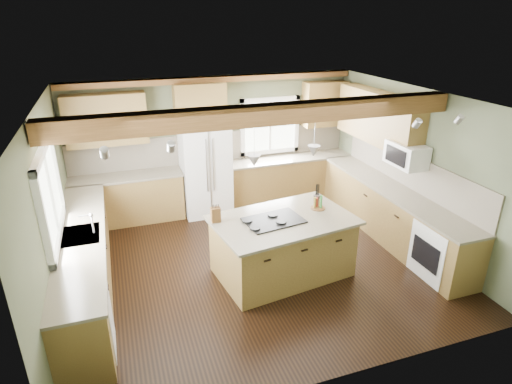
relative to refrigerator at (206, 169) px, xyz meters
name	(u,v)px	position (x,y,z in m)	size (l,w,h in m)	color
floor	(256,262)	(0.30, -2.12, -0.90)	(5.60, 5.60, 0.00)	black
ceiling	(256,99)	(0.30, -2.12, 1.70)	(5.60, 5.60, 0.00)	silver
wall_back	(215,142)	(0.30, 0.38, 0.40)	(5.60, 5.60, 0.00)	#4B5139
wall_left	(50,214)	(-2.50, -2.12, 0.40)	(5.00, 5.00, 0.00)	#4B5139
wall_right	(413,167)	(3.10, -2.12, 0.40)	(5.00, 5.00, 0.00)	#4B5139
ceiling_beam	(266,115)	(0.30, -2.52, 1.57)	(5.55, 0.26, 0.26)	#4F3316
soffit_trim	(214,79)	(0.30, 0.28, 1.64)	(5.55, 0.20, 0.10)	#4F3316
backsplash_back	(215,147)	(0.30, 0.36, 0.31)	(5.58, 0.03, 0.58)	brown
backsplash_right	(410,171)	(3.08, -2.07, 0.31)	(0.03, 3.70, 0.58)	brown
base_cab_back_left	(128,199)	(-1.49, 0.08, -0.46)	(2.02, 0.60, 0.88)	brown
counter_back_left	(125,177)	(-1.49, 0.08, 0.00)	(2.06, 0.64, 0.04)	#4F483A
base_cab_back_right	(289,179)	(1.79, 0.08, -0.46)	(2.62, 0.60, 0.88)	brown
counter_back_right	(289,158)	(1.79, 0.08, 0.00)	(2.66, 0.64, 0.04)	#4F483A
base_cab_left	(85,265)	(-2.20, -2.07, -0.46)	(0.60, 3.70, 0.88)	brown
counter_left	(80,236)	(-2.20, -2.07, 0.00)	(0.64, 3.74, 0.04)	#4F483A
base_cab_right	(390,214)	(2.80, -2.07, -0.46)	(0.60, 3.70, 0.88)	brown
counter_right	(394,190)	(2.80, -2.07, 0.00)	(0.64, 3.74, 0.04)	#4F483A
upper_cab_back_left	(106,120)	(-1.69, 0.21, 1.05)	(1.40, 0.35, 0.90)	brown
upper_cab_over_fridge	(200,102)	(0.00, 0.21, 1.25)	(0.96, 0.35, 0.70)	brown
upper_cab_right	(378,118)	(2.92, -1.22, 1.05)	(0.35, 2.20, 0.90)	brown
upper_cab_back_corner	(325,104)	(2.60, 0.21, 1.05)	(0.90, 0.35, 0.90)	brown
window_left	(49,194)	(-2.48, -2.07, 0.65)	(0.04, 1.60, 1.05)	white
window_back	(270,126)	(1.45, 0.36, 0.65)	(1.10, 0.04, 1.00)	white
sink	(80,236)	(-2.20, -2.07, 0.01)	(0.50, 0.65, 0.03)	#262628
faucet	(93,224)	(-2.02, -2.07, 0.15)	(0.02, 0.02, 0.28)	#B2B2B7
dishwasher	(84,325)	(-2.19, -3.37, -0.47)	(0.60, 0.60, 0.84)	white
oven	(442,251)	(2.79, -3.37, -0.47)	(0.60, 0.72, 0.84)	white
microwave	(406,155)	(2.88, -2.17, 0.65)	(0.40, 0.70, 0.38)	white
pendant_left	(254,161)	(0.12, -2.58, 0.98)	(0.18, 0.18, 0.16)	#B2B2B7
pendant_right	(314,151)	(1.05, -2.45, 0.98)	(0.18, 0.18, 0.16)	#B2B2B7
refrigerator	(206,169)	(0.00, 0.00, 0.00)	(0.90, 0.74, 1.80)	white
island	(282,247)	(0.58, -2.52, -0.46)	(1.89, 1.16, 0.88)	brown
island_top	(283,220)	(0.58, -2.52, 0.00)	(2.02, 1.28, 0.04)	#4F483A
cooktop	(274,220)	(0.43, -2.54, 0.03)	(0.82, 0.55, 0.02)	black
knife_block	(216,215)	(-0.37, -2.29, 0.13)	(0.13, 0.10, 0.22)	brown
utensil_crock	(317,199)	(1.28, -2.19, 0.09)	(0.11, 0.11, 0.15)	#48413A
bottle_tray	(318,202)	(1.22, -2.37, 0.12)	(0.22, 0.22, 0.20)	brown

